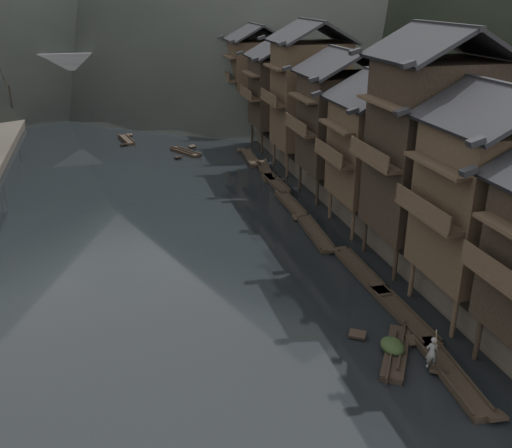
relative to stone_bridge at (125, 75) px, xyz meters
name	(u,v)px	position (x,y,z in m)	size (l,w,h in m)	color
water	(195,340)	(0.00, -72.00, -5.11)	(300.00, 300.00, 0.00)	black
right_bank	(408,130)	(35.00, -32.00, -4.21)	(40.00, 200.00, 1.80)	#2D2823
stilt_houses	(351,105)	(17.28, -52.62, 3.72)	(9.00, 67.60, 16.56)	black
moored_sampans	(309,220)	(12.12, -57.14, -4.91)	(2.55, 49.08, 0.47)	black
midriver_boats	(148,125)	(1.95, -17.10, -4.91)	(9.23, 38.42, 0.45)	black
stone_bridge	(125,75)	(0.00, 0.00, 0.00)	(40.00, 6.00, 9.00)	#4C4C4F
hero_sampan	(396,352)	(10.31, -76.21, -4.91)	(3.84, 5.16, 0.44)	black
cargo_heap	(393,340)	(10.17, -75.99, -4.30)	(1.22, 1.60, 0.73)	black
boatman	(432,348)	(11.38, -77.83, -3.78)	(0.65, 0.43, 1.78)	#59585B
bamboo_pole	(443,301)	(11.58, -77.83, -1.04)	(0.06, 0.06, 4.44)	#8C7A51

